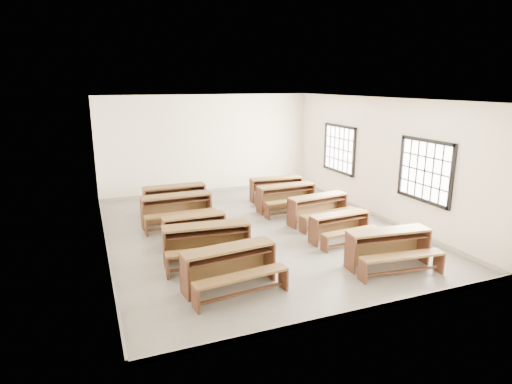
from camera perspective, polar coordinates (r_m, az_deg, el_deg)
name	(u,v)px	position (r m, az deg, el deg)	size (l,w,h in m)	color
room	(260,145)	(10.12, 0.47, 6.33)	(8.50, 8.50, 3.20)	slate
desk_set_0	(230,265)	(7.66, -3.48, -9.67)	(1.77, 1.05, 0.76)	brown
desk_set_1	(207,241)	(8.75, -6.53, -6.48)	(1.82, 1.07, 0.79)	brown
desk_set_2	(195,227)	(9.86, -8.19, -4.63)	(1.42, 0.74, 0.64)	brown
desk_set_3	(177,208)	(11.10, -10.50, -2.07)	(1.77, 0.93, 0.79)	brown
desk_set_4	(175,197)	(12.21, -10.73, -0.66)	(1.72, 0.91, 0.77)	brown
desk_set_5	(389,246)	(8.87, 17.34, -6.89)	(1.76, 1.06, 0.75)	brown
desk_set_6	(340,225)	(10.04, 11.17, -4.37)	(1.49, 0.85, 0.65)	brown
desk_set_7	(319,207)	(11.18, 8.38, -2.04)	(1.73, 1.04, 0.74)	brown
desk_set_8	(287,196)	(12.16, 4.12, -0.53)	(1.69, 0.90, 0.75)	brown
desk_set_9	(277,187)	(13.23, 2.76, 0.63)	(1.69, 0.99, 0.73)	brown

